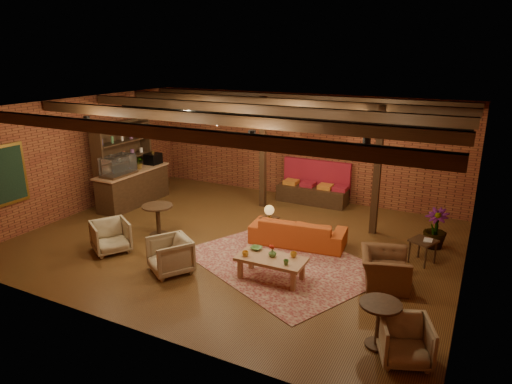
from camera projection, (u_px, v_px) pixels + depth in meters
The scene contains 29 objects.
floor at pixel (237, 240), 11.07m from camera, with size 10.00×10.00×0.00m, color #3A1E0E.
ceiling at pixel (236, 108), 10.12m from camera, with size 10.00×8.00×0.02m, color black.
wall_back at pixel (301, 146), 13.99m from camera, with size 10.00×0.02×3.20m, color brown.
wall_front at pixel (112, 237), 7.20m from camera, with size 10.00×0.02×3.20m, color brown.
wall_left at pixel (81, 155), 12.78m from camera, with size 0.02×8.00×3.20m, color brown.
wall_right at pixel (472, 210), 8.41m from camera, with size 0.02×8.00×3.20m, color brown.
ceiling_beams at pixel (236, 113), 10.15m from camera, with size 9.80×6.40×0.22m, color black, non-canonical shape.
ceiling_pipe at pixel (267, 115), 11.58m from camera, with size 0.12×0.12×9.60m, color black.
post_left at pixel (263, 153), 13.06m from camera, with size 0.16×0.16×3.20m, color black.
post_right at pixel (377, 172), 11.07m from camera, with size 0.16×0.16×3.20m, color black.
service_counter at pixel (133, 178), 13.47m from camera, with size 0.80×2.50×1.60m, color black, non-canonical shape.
plant_counter at pixel (139, 163), 13.47m from camera, with size 0.35×0.39×0.30m, color #337F33.
shelving_hutch at pixel (124, 163), 13.61m from camera, with size 0.52×2.00×2.40m, color black, non-canonical shape.
chalkboard_menu at pixel (8, 175), 10.79m from camera, with size 0.08×0.96×1.46m, color black.
banquette at pixel (313, 187), 13.67m from camera, with size 2.10×0.70×1.00m, color maroon, non-canonical shape.
service_sign at pixel (309, 128), 12.74m from camera, with size 0.86×0.06×0.30m, color #FF3019.
ceiling_spotlights at pixel (236, 123), 10.22m from camera, with size 6.40×4.40×0.28m, color black, non-canonical shape.
rug at pixel (282, 262), 9.91m from camera, with size 3.86×2.95×0.01m, color maroon.
sofa at pixel (298, 231), 10.77m from camera, with size 2.22×0.87×0.65m, color #AE4418.
coffee_table at pixel (271, 260), 9.09m from camera, with size 1.39×0.71×0.72m.
side_table_lamp at pixel (269, 212), 11.24m from camera, with size 0.44×0.44×0.78m.
round_table_left at pixel (158, 215), 11.23m from camera, with size 0.75×0.75×0.79m.
armchair_a at pixel (111, 235), 10.36m from camera, with size 0.78×0.73×0.80m, color beige.
armchair_b at pixel (170, 254), 9.39m from camera, with size 0.80×0.75×0.82m, color beige.
armchair_right at pixel (385, 264), 8.85m from camera, with size 1.04×0.67×0.91m, color brown.
side_table_book at pixel (423, 242), 9.76m from camera, with size 0.64×0.64×0.56m.
round_table_right at pixel (379, 317), 6.98m from camera, with size 0.64×0.64×0.75m.
armchair_far at pixel (405, 339), 6.69m from camera, with size 0.72×0.67×0.74m, color beige.
plant_tall at pixel (440, 189), 10.26m from camera, with size 1.60×1.60×2.85m, color #4C7F4C.
Camera 1 is at (5.07, -8.88, 4.42)m, focal length 32.00 mm.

